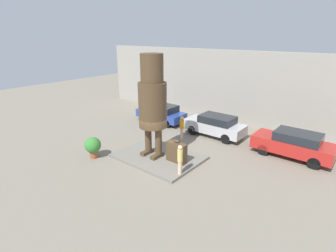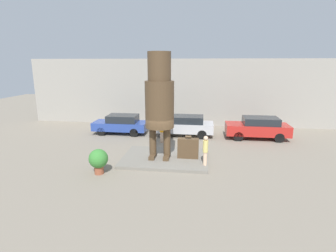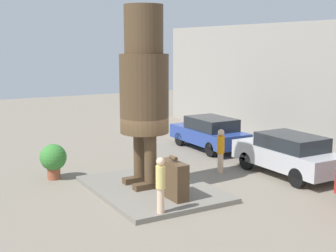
# 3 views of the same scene
# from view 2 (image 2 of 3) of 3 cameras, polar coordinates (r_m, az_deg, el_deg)

# --- Properties ---
(ground_plane) EXTENTS (60.00, 60.00, 0.00)m
(ground_plane) POSITION_cam_2_polar(r_m,az_deg,el_deg) (15.64, -0.61, -7.27)
(ground_plane) COLOR gray
(pedestal) EXTENTS (4.99, 3.67, 0.16)m
(pedestal) POSITION_cam_2_polar(r_m,az_deg,el_deg) (15.61, -0.61, -7.00)
(pedestal) COLOR slate
(pedestal) RESTS_ON ground_plane
(building_backdrop) EXTENTS (28.00, 0.60, 5.94)m
(building_backdrop) POSITION_cam_2_polar(r_m,az_deg,el_deg) (24.00, 2.51, 7.34)
(building_backdrop) COLOR gray
(building_backdrop) RESTS_ON ground_plane
(statue_figure) EXTENTS (1.63, 1.63, 6.01)m
(statue_figure) POSITION_cam_2_polar(r_m,az_deg,el_deg) (14.66, -1.86, 6.16)
(statue_figure) COLOR #4C3823
(statue_figure) RESTS_ON pedestal
(giant_suitcase) EXTENTS (1.21, 0.43, 1.34)m
(giant_suitcase) POSITION_cam_2_polar(r_m,az_deg,el_deg) (15.30, 4.40, -4.82)
(giant_suitcase) COLOR #4C3823
(giant_suitcase) RESTS_ON pedestal
(tourist) EXTENTS (0.28, 0.28, 1.63)m
(tourist) POSITION_cam_2_polar(r_m,az_deg,el_deg) (14.25, 8.15, -5.03)
(tourist) COLOR beige
(tourist) RESTS_ON pedestal
(parked_car_blue) EXTENTS (4.26, 1.78, 1.53)m
(parked_car_blue) POSITION_cam_2_polar(r_m,az_deg,el_deg) (21.35, -10.17, 0.48)
(parked_car_blue) COLOR #284293
(parked_car_blue) RESTS_ON ground_plane
(parked_car_silver) EXTENTS (4.43, 1.78, 1.59)m
(parked_car_silver) POSITION_cam_2_polar(r_m,az_deg,el_deg) (20.41, 3.75, 0.18)
(parked_car_silver) COLOR #B7B7BC
(parked_car_silver) RESTS_ON ground_plane
(parked_car_red) EXTENTS (4.59, 1.85, 1.64)m
(parked_car_red) POSITION_cam_2_polar(r_m,az_deg,el_deg) (20.70, 18.96, -0.28)
(parked_car_red) COLOR #B2231E
(parked_car_red) RESTS_ON ground_plane
(planter_pot) EXTENTS (0.98, 0.98, 1.31)m
(planter_pot) POSITION_cam_2_polar(r_m,az_deg,el_deg) (13.90, -14.90, -7.07)
(planter_pot) COLOR brown
(planter_pot) RESTS_ON ground_plane
(worker_hivis) EXTENTS (0.29, 0.29, 1.71)m
(worker_hivis) POSITION_cam_2_polar(r_m,az_deg,el_deg) (18.63, -1.39, -0.81)
(worker_hivis) COLOR beige
(worker_hivis) RESTS_ON ground_plane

